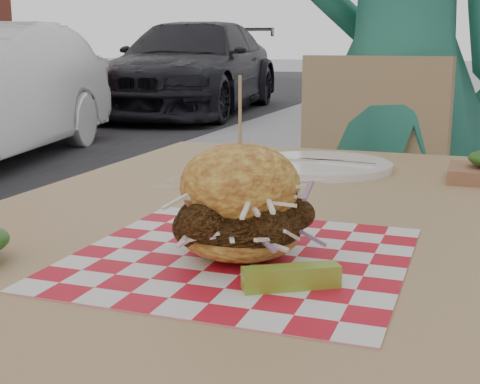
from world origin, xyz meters
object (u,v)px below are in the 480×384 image
Objects in this scene: diner at (400,72)px; patio_chair at (370,206)px; car_dark at (192,67)px; patio_table at (263,265)px; sandwich at (240,208)px.

diner is 0.42m from patio_chair.
car_dark is at bearing -79.08° from diner.
car_dark is 8.06m from patio_chair.
diner is 1.50× the size of patio_table.
car_dark reaches higher than patio_table.
diner reaches higher than sandwich.
diner is at bearing 87.34° from patio_table.
diner is 9.09× the size of sandwich.
patio_chair is (0.02, 0.91, -0.12)m from patio_table.
diner is at bearing 89.47° from patio_chair.
patio_table is at bearing -82.04° from patio_chair.
car_dark is (-3.71, 6.95, -0.25)m from diner.
sandwich is (0.04, -0.20, 0.14)m from patio_table.
diner is 7.88m from car_dark.
diner reaches higher than car_dark.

